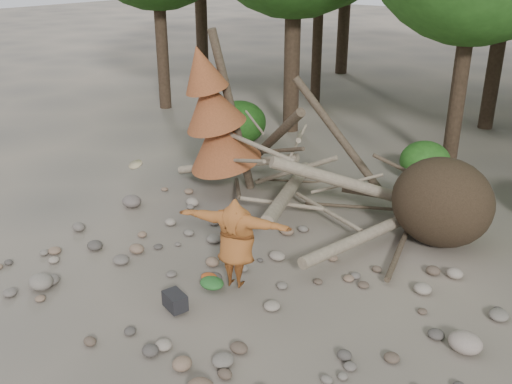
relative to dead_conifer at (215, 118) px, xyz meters
The scene contains 12 objects.
ground 5.05m from the dead_conifer, 47.26° to the right, with size 120.00×120.00×0.00m, color #514C44.
deadfall_pile 5.33m from the dead_conifer, ahead, with size 8.55×5.24×3.30m.
dead_conifer is the anchor object (origin of this frame).
bush_left 4.72m from the dead_conifer, 121.92° to the left, with size 1.80×1.80×1.44m, color #1F5015.
bush_mid 6.11m from the dead_conifer, 48.52° to the left, with size 1.40×1.40×1.12m, color #2A651D.
frisbee_thrower 4.81m from the dead_conifer, 43.80° to the right, with size 3.72×1.22×2.07m.
backpack 5.77m from the dead_conifer, 56.33° to the right, with size 0.45×0.30×0.30m, color black.
cloth_green 5.12m from the dead_conifer, 49.59° to the right, with size 0.49×0.41×0.18m, color #245B24.
cloth_orange 4.89m from the dead_conifer, 50.37° to the right, with size 0.35×0.29×0.13m, color #A7481C.
boulder_front_left 5.93m from the dead_conifer, 85.49° to the right, with size 0.49×0.44×0.30m, color slate.
boulder_mid_right 8.13m from the dead_conifer, 17.83° to the right, with size 0.55×0.49×0.33m, color gray.
boulder_mid_left 3.00m from the dead_conifer, 120.66° to the right, with size 0.51×0.46×0.31m, color #615751.
Camera 1 is at (6.38, -7.07, 5.97)m, focal length 40.00 mm.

